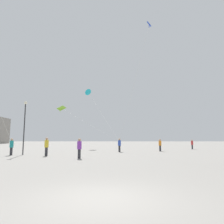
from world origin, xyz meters
The scene contains 11 objects.
ground_plane centered at (0.00, 0.00, 0.00)m, with size 300.00×300.00×0.00m, color gray.
person_in_blue centered at (0.83, 21.35, 0.98)m, with size 0.39×0.39×1.79m.
person_in_yellow centered at (-6.70, 14.88, 1.02)m, with size 0.41×0.41×1.87m.
person_in_orange centered at (6.56, 23.05, 0.95)m, with size 0.38×0.38×1.73m.
person_in_red centered at (13.22, 29.09, 0.88)m, with size 0.35×0.35×1.61m.
person_in_teal centered at (-10.69, 15.60, 0.98)m, with size 0.39×0.39×1.78m.
person_in_purple centered at (-2.84, 12.15, 0.97)m, with size 0.38×0.38×1.76m.
kite_cyan_diamond centered at (-5.49, 35.59, 11.43)m, with size 7.20×15.15×10.84m.
kite_lime_delta centered at (-8.88, 28.42, 6.88)m, with size 10.70×7.74×6.11m.
kite_cobalt_delta centered at (4.17, 16.58, 14.38)m, with size 3.91×5.52×14.02m.
lamppost_east centered at (-9.69, 16.15, 3.87)m, with size 0.36×0.36×5.90m.
Camera 1 is at (0.44, -6.08, 1.69)m, focal length 32.79 mm.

